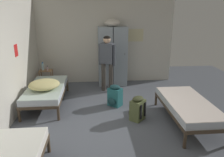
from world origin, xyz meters
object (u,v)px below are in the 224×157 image
backpack_olive (137,109)px  bed_right (188,106)px  bed_left_rear (46,90)px  bedding_heap (44,84)px  person_traveler (107,59)px  water_bottle (43,67)px  backpack_teal (115,96)px  lotion_bottle (48,68)px  shelf_unit (46,77)px  locker_bank (112,55)px

backpack_olive → bed_right: bearing=-11.0°
bed_left_rear → bedding_heap: bearing=-89.5°
person_traveler → water_bottle: size_ratio=6.63×
bed_right → backpack_teal: bearing=146.4°
bed_left_rear → lotion_bottle: size_ratio=12.75×
shelf_unit → backpack_olive: bearing=-43.5°
person_traveler → backpack_olive: (0.54, -1.85, -0.73)m
bed_right → backpack_teal: (-1.47, 0.98, -0.12)m
bedding_heap → bed_right: bearing=-18.4°
bed_left_rear → bedding_heap: (0.00, -0.17, 0.21)m
locker_bank → shelf_unit: locker_bank is taller
bed_right → person_traveler: person_traveler is taller
lotion_bottle → bed_left_rear: bearing=-81.6°
backpack_olive → bedding_heap: bearing=158.2°
shelf_unit → bed_left_rear: size_ratio=0.30×
person_traveler → water_bottle: (-1.95, 0.46, -0.31)m
locker_bank → lotion_bottle: bearing=-173.5°
lotion_bottle → backpack_olive: bearing=-43.8°
locker_bank → bed_left_rear: locker_bank is taller
locker_bank → backpack_teal: 1.85m
lotion_bottle → backpack_teal: bearing=-37.5°
locker_bank → bed_right: 3.07m
bed_right → person_traveler: size_ratio=1.15×
bed_left_rear → backpack_olive: 2.40m
lotion_bottle → backpack_olive: size_ratio=0.27×
water_bottle → bedding_heap: bearing=-77.1°
bed_left_rear → backpack_olive: backpack_olive is taller
bedding_heap → backpack_teal: bearing=-2.9°
locker_bank → backpack_olive: locker_bank is taller
bedding_heap → lotion_bottle: 1.40m
shelf_unit → lotion_bottle: lotion_bottle is taller
bed_left_rear → bedding_heap: size_ratio=2.44×
bed_right → bed_left_rear: bearing=159.0°
backpack_teal → bed_right: bearing=-33.6°
bed_left_rear → person_traveler: person_traveler is taller
water_bottle → backpack_teal: 2.61m
person_traveler → lotion_bottle: 1.87m
water_bottle → shelf_unit: bearing=-14.0°
bed_left_rear → person_traveler: bearing=26.9°
shelf_unit → bed_left_rear: 1.28m
person_traveler → bed_left_rear: bearing=-153.1°
backpack_teal → backpack_olive: bearing=-61.4°
bed_left_rear → person_traveler: (1.62, 0.82, 0.61)m
bed_left_rear → bed_right: same height
shelf_unit → backpack_olive: shelf_unit is taller
person_traveler → lotion_bottle: (-1.80, 0.40, -0.36)m
person_traveler → backpack_teal: 1.31m
locker_bank → water_bottle: (-2.16, -0.17, -0.29)m
bedding_heap → water_bottle: 1.48m
locker_bank → lotion_bottle: (-2.01, -0.23, -0.33)m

